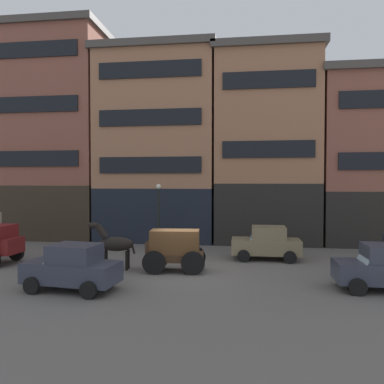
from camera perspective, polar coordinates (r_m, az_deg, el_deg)
ground_plane at (r=18.55m, az=-1.50°, el=-11.78°), size 120.00×120.00×0.00m
building_far_left at (r=32.28m, az=-20.64°, el=8.11°), size 9.69×7.02×15.88m
building_center_left at (r=29.05m, az=-4.80°, el=6.95°), size 8.87×7.02×13.87m
building_center_right at (r=28.40m, az=10.96°, el=6.72°), size 7.52×7.02×13.55m
building_far_right at (r=29.88m, az=26.58°, el=4.64°), size 9.25×7.02×11.81m
cargo_wagon at (r=18.25m, az=-2.75°, el=-8.33°), size 3.00×1.70×1.98m
draft_horse at (r=18.97m, az=-11.63°, el=-7.60°), size 2.35×0.72×2.30m
sedan_dark at (r=21.28m, az=11.14°, el=-7.55°), size 3.71×1.87×1.83m
sedan_parked_curb at (r=15.91m, az=-17.56°, el=-10.77°), size 3.86×2.19×1.83m
streetlamp_curbside at (r=24.10m, az=-5.05°, el=-2.23°), size 0.32×0.32×4.12m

